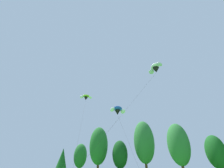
% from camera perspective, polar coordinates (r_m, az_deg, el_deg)
% --- Properties ---
extents(treeline_tree_a, '(3.40, 3.40, 8.20)m').
position_cam_1_polar(treeline_tree_a, '(59.54, -18.12, -24.83)').
color(treeline_tree_a, '#472D19').
rests_on(treeline_tree_a, ground_plane).
extents(treeline_tree_b, '(4.44, 4.44, 9.77)m').
position_cam_1_polar(treeline_tree_b, '(59.12, -11.77, -24.77)').
color(treeline_tree_b, '#472D19').
rests_on(treeline_tree_b, ground_plane).
extents(treeline_tree_c, '(5.46, 5.46, 13.56)m').
position_cam_1_polar(treeline_tree_c, '(49.55, -5.01, -21.90)').
color(treeline_tree_c, '#472D19').
rests_on(treeline_tree_c, ground_plane).
extents(treeline_tree_d, '(4.33, 4.33, 9.38)m').
position_cam_1_polar(treeline_tree_d, '(47.75, 3.00, -24.78)').
color(treeline_tree_d, '#472D19').
rests_on(treeline_tree_d, ground_plane).
extents(treeline_tree_e, '(5.79, 5.79, 14.79)m').
position_cam_1_polar(treeline_tree_e, '(47.93, 11.90, -20.32)').
color(treeline_tree_e, '#472D19').
rests_on(treeline_tree_e, ground_plane).
extents(treeline_tree_f, '(5.09, 5.09, 12.17)m').
position_cam_1_polar(treeline_tree_f, '(42.27, 23.59, -19.85)').
color(treeline_tree_f, '#472D19').
rests_on(treeline_tree_f, ground_plane).
extents(treeline_tree_g, '(4.28, 4.28, 9.19)m').
position_cam_1_polar(treeline_tree_g, '(44.69, 34.33, -20.20)').
color(treeline_tree_g, '#472D19').
rests_on(treeline_tree_g, ground_plane).
extents(parafoil_kite_high_lime_white, '(10.72, 15.34, 17.74)m').
position_cam_1_polar(parafoil_kite_high_lime_white, '(40.54, -9.71, -4.91)').
color(parafoil_kite_high_lime_white, '#93D633').
extents(parafoil_kite_mid_blue_white, '(7.47, 8.15, 12.56)m').
position_cam_1_polar(parafoil_kite_mid_blue_white, '(33.10, 2.13, -9.86)').
color(parafoil_kite_mid_blue_white, blue).
extents(parafoil_kite_far_white, '(11.50, 11.60, 18.82)m').
position_cam_1_polar(parafoil_kite_far_white, '(31.06, 15.94, 5.73)').
color(parafoil_kite_far_white, white).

